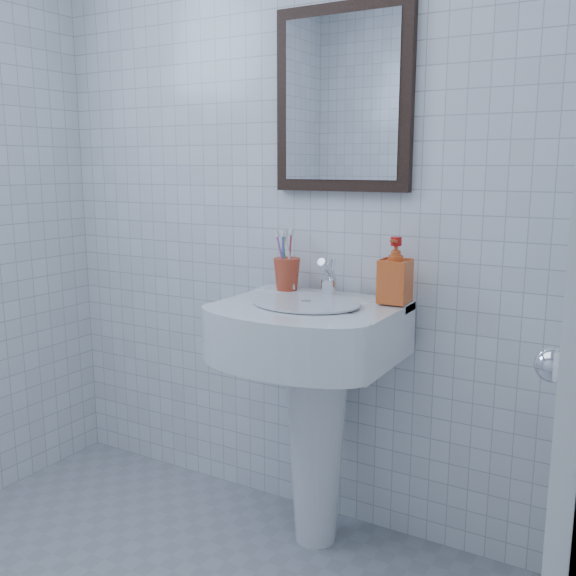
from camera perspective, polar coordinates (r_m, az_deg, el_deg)
The scene contains 6 objects.
wall_back at distance 2.38m, azimuth 0.55°, elevation 8.95°, with size 2.20×0.02×2.50m, color silver.
washbasin at distance 2.21m, azimuth 2.29°, elevation -8.39°, with size 0.58×0.42×0.89m.
faucet at distance 2.22m, azimuth 3.63°, elevation 0.71°, with size 0.06×0.12×0.14m.
toothbrush_cup at distance 2.31m, azimuth -0.10°, elevation 1.24°, with size 0.10×0.10×0.12m, color #B53D25, non-canonical shape.
soap_dispenser at distance 2.11m, azimuth 9.51°, elevation 1.53°, with size 0.10×0.10×0.21m, color red.
wall_mirror at distance 2.28m, azimuth 4.86°, elevation 16.40°, with size 0.50×0.04×0.62m.
Camera 1 is at (1.17, -0.86, 1.33)m, focal length 40.00 mm.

